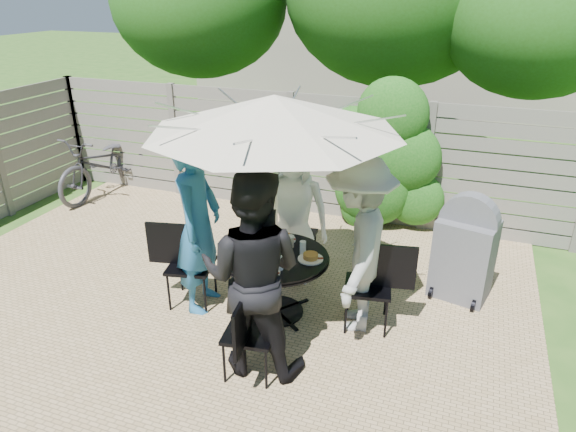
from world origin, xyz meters
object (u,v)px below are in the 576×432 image
(glass_left, at_px, (249,252))
(chair_right, at_px, (368,302))
(glass_back, at_px, (272,237))
(person_right, at_px, (358,246))
(plate_right, at_px, (311,257))
(plate_front, at_px, (267,271))
(syrup_jug, at_px, (271,246))
(person_back, at_px, (293,210))
(chair_back, at_px, (295,249))
(bicycle, at_px, (104,164))
(glass_front, at_px, (280,263))
(umbrella, at_px, (274,114))
(plate_back, at_px, (284,238))
(chair_left, at_px, (191,280))
(person_front, at_px, (252,275))
(patio_table, at_px, (276,274))
(coffee_cup, at_px, (290,242))
(chair_front, at_px, (250,349))
(glass_right, at_px, (303,248))
(plate_left, at_px, (242,250))
(bbq_grill, at_px, (464,251))
(person_left, at_px, (198,226))

(glass_left, bearing_deg, chair_right, 12.39)
(glass_back, bearing_deg, person_right, -8.06)
(person_right, xyz_separation_m, plate_right, (-0.47, -0.06, -0.18))
(plate_front, bearing_deg, syrup_jug, 105.79)
(person_back, xyz_separation_m, glass_back, (-0.03, -0.58, -0.09))
(chair_back, distance_m, syrup_jug, 1.04)
(syrup_jug, relative_size, bicycle, 0.08)
(glass_front, bearing_deg, umbrella, 119.46)
(plate_back, bearing_deg, chair_left, -152.03)
(person_front, bearing_deg, patio_table, -90.00)
(coffee_cup, bearing_deg, umbrella, -106.98)
(chair_front, relative_size, bicycle, 0.46)
(umbrella, distance_m, syrup_jug, 1.39)
(person_right, distance_m, coffee_cup, 0.78)
(glass_back, bearing_deg, coffee_cup, -3.48)
(patio_table, xyz_separation_m, person_right, (0.82, 0.11, 0.42))
(chair_right, distance_m, bicycle, 5.40)
(glass_right, bearing_deg, plate_left, -162.93)
(syrup_jug, bearing_deg, glass_right, 17.20)
(chair_right, relative_size, plate_right, 3.66)
(glass_left, xyz_separation_m, bbq_grill, (2.06, 1.18, -0.21))
(syrup_jug, bearing_deg, patio_table, -32.35)
(person_left, xyz_separation_m, glass_back, (0.69, 0.35, -0.18))
(patio_table, distance_m, person_right, 0.93)
(chair_back, xyz_separation_m, chair_front, (0.25, -1.92, -0.02))
(umbrella, distance_m, bbq_grill, 2.64)
(chair_right, bearing_deg, bicycle, -33.96)
(person_right, xyz_separation_m, bbq_grill, (0.99, 0.94, -0.35))
(plate_front, distance_m, syrup_jug, 0.42)
(chair_left, height_order, plate_left, chair_left)
(umbrella, height_order, chair_front, umbrella)
(umbrella, relative_size, chair_front, 2.97)
(glass_front, height_order, bicycle, bicycle)
(plate_back, relative_size, bbq_grill, 0.21)
(glass_right, distance_m, coffee_cup, 0.20)
(umbrella, height_order, plate_left, umbrella)
(chair_back, bearing_deg, plate_front, 3.71)
(glass_left, bearing_deg, plate_back, 68.28)
(bicycle, bearing_deg, umbrella, -26.66)
(glass_right, bearing_deg, umbrella, -150.54)
(chair_left, distance_m, person_left, 0.68)
(chair_right, relative_size, bicycle, 0.48)
(person_back, xyz_separation_m, bbq_grill, (1.92, 0.22, -0.30))
(chair_front, xyz_separation_m, plate_back, (-0.17, 1.31, 0.46))
(glass_left, relative_size, bbq_grill, 0.11)
(plate_right, bearing_deg, person_right, 7.46)
(person_left, xyz_separation_m, glass_left, (0.58, -0.03, -0.18))
(plate_left, distance_m, plate_front, 0.51)
(chair_back, height_order, syrup_jug, chair_back)
(patio_table, relative_size, person_front, 0.63)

